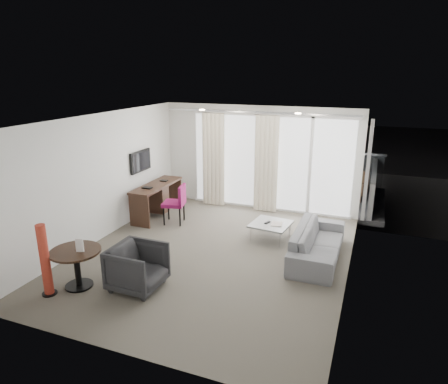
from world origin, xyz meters
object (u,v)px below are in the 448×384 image
(tub_armchair, at_px, (138,267))
(sofa, at_px, (318,243))
(desk, at_px, (157,200))
(red_lamp, at_px, (45,260))
(coffee_table, at_px, (271,231))
(desk_chair, at_px, (174,204))
(round_table, at_px, (77,268))
(rattan_chair_b, at_px, (356,186))
(rattan_chair_a, at_px, (309,180))

(tub_armchair, bearing_deg, sofa, -49.26)
(desk, xyz_separation_m, red_lamp, (0.20, -3.75, 0.20))
(desk, distance_m, coffee_table, 2.96)
(desk_chair, bearing_deg, round_table, -104.67)
(desk_chair, relative_size, red_lamp, 0.78)
(round_table, bearing_deg, sofa, 35.32)
(tub_armchair, distance_m, rattan_chair_b, 6.83)
(sofa, height_order, rattan_chair_b, rattan_chair_b)
(desk_chair, relative_size, tub_armchair, 1.13)
(rattan_chair_b, bearing_deg, sofa, -79.86)
(desk_chair, height_order, coffee_table, desk_chair)
(round_table, bearing_deg, rattan_chair_a, 67.34)
(tub_armchair, height_order, rattan_chair_b, rattan_chair_b)
(tub_armchair, height_order, rattan_chair_a, rattan_chair_a)
(red_lamp, relative_size, rattan_chair_b, 1.54)
(desk, relative_size, coffee_table, 2.19)
(desk_chair, bearing_deg, rattan_chair_b, 28.93)
(round_table, distance_m, red_lamp, 0.53)
(desk, xyz_separation_m, coffee_table, (2.93, -0.35, -0.22))
(sofa, height_order, rattan_chair_a, rattan_chair_a)
(coffee_table, bearing_deg, desk, 173.16)
(coffee_table, height_order, rattan_chair_a, rattan_chair_a)
(desk, bearing_deg, rattan_chair_b, 34.92)
(red_lamp, bearing_deg, coffee_table, 51.20)
(coffee_table, relative_size, rattan_chair_b, 1.00)
(desk_chair, xyz_separation_m, red_lamp, (-0.40, -3.47, 0.13))
(rattan_chair_b, bearing_deg, round_table, -104.99)
(red_lamp, relative_size, coffee_table, 1.54)
(coffee_table, relative_size, rattan_chair_a, 0.90)
(desk, xyz_separation_m, desk_chair, (0.60, -0.28, 0.06))
(round_table, distance_m, sofa, 4.29)
(desk, bearing_deg, rattan_chair_a, 43.77)
(desk, distance_m, tub_armchair, 3.38)
(rattan_chair_a, height_order, rattan_chair_b, rattan_chair_a)
(desk, bearing_deg, sofa, -12.76)
(sofa, bearing_deg, tub_armchair, 130.19)
(round_table, xyz_separation_m, tub_armchair, (0.94, 0.32, 0.05))
(tub_armchair, bearing_deg, desk, 25.44)
(round_table, relative_size, coffee_table, 1.05)
(desk, relative_size, desk_chair, 1.84)
(red_lamp, distance_m, tub_armchair, 1.42)
(sofa, bearing_deg, red_lamp, 126.94)
(red_lamp, height_order, coffee_table, red_lamp)
(rattan_chair_a, bearing_deg, tub_armchair, -98.60)
(red_lamp, bearing_deg, sofa, 36.94)
(round_table, distance_m, rattan_chair_b, 7.57)
(tub_armchair, relative_size, rattan_chair_a, 0.95)
(desk, bearing_deg, round_table, -81.96)
(tub_armchair, relative_size, coffee_table, 1.05)
(coffee_table, bearing_deg, rattan_chair_b, 66.59)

